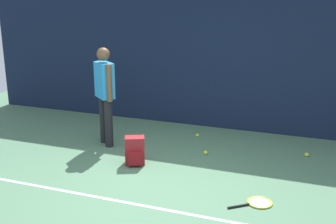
{
  "coord_description": "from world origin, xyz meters",
  "views": [
    {
      "loc": [
        1.94,
        -4.81,
        2.6
      ],
      "look_at": [
        0.0,
        0.4,
        1.0
      ],
      "focal_mm": 45.06,
      "sensor_mm": 36.0,
      "label": 1
    }
  ],
  "objects_px": {
    "tennis_ball_near_player": "(197,135)",
    "tennis_ball_far_left": "(307,155)",
    "tennis_player": "(105,91)",
    "backpack": "(135,151)",
    "tennis_racket": "(258,203)",
    "tennis_ball_mid_court": "(206,153)"
  },
  "relations": [
    {
      "from": "tennis_player",
      "to": "backpack",
      "type": "height_order",
      "value": "tennis_player"
    },
    {
      "from": "backpack",
      "to": "tennis_ball_near_player",
      "type": "xyz_separation_m",
      "value": [
        0.55,
        1.55,
        -0.18
      ]
    },
    {
      "from": "tennis_racket",
      "to": "tennis_ball_far_left",
      "type": "distance_m",
      "value": 1.94
    },
    {
      "from": "tennis_racket",
      "to": "tennis_ball_near_player",
      "type": "xyz_separation_m",
      "value": [
        -1.45,
        2.17,
        0.02
      ]
    },
    {
      "from": "tennis_racket",
      "to": "tennis_ball_mid_court",
      "type": "bearing_deg",
      "value": 88.5
    },
    {
      "from": "tennis_racket",
      "to": "tennis_ball_near_player",
      "type": "relative_size",
      "value": 8.9
    },
    {
      "from": "backpack",
      "to": "tennis_ball_mid_court",
      "type": "distance_m",
      "value": 1.22
    },
    {
      "from": "tennis_ball_near_player",
      "to": "tennis_ball_far_left",
      "type": "distance_m",
      "value": 1.97
    },
    {
      "from": "tennis_ball_near_player",
      "to": "tennis_ball_far_left",
      "type": "height_order",
      "value": "same"
    },
    {
      "from": "backpack",
      "to": "tennis_ball_near_player",
      "type": "distance_m",
      "value": 1.65
    },
    {
      "from": "backpack",
      "to": "tennis_ball_far_left",
      "type": "distance_m",
      "value": 2.8
    },
    {
      "from": "backpack",
      "to": "tennis_ball_mid_court",
      "type": "relative_size",
      "value": 6.67
    },
    {
      "from": "tennis_racket",
      "to": "tennis_ball_near_player",
      "type": "bearing_deg",
      "value": 84.55
    },
    {
      "from": "tennis_ball_near_player",
      "to": "tennis_ball_mid_court",
      "type": "relative_size",
      "value": 1.0
    },
    {
      "from": "tennis_ball_far_left",
      "to": "tennis_player",
      "type": "bearing_deg",
      "value": -169.47
    },
    {
      "from": "tennis_racket",
      "to": "tennis_ball_mid_court",
      "type": "distance_m",
      "value": 1.75
    },
    {
      "from": "tennis_ball_mid_court",
      "to": "tennis_ball_far_left",
      "type": "distance_m",
      "value": 1.64
    },
    {
      "from": "tennis_ball_mid_court",
      "to": "tennis_ball_far_left",
      "type": "relative_size",
      "value": 1.0
    },
    {
      "from": "tennis_ball_near_player",
      "to": "tennis_ball_far_left",
      "type": "xyz_separation_m",
      "value": [
        1.95,
        -0.3,
        0.0
      ]
    },
    {
      "from": "tennis_ball_near_player",
      "to": "tennis_ball_mid_court",
      "type": "bearing_deg",
      "value": -64.31
    },
    {
      "from": "tennis_player",
      "to": "backpack",
      "type": "xyz_separation_m",
      "value": [
        0.83,
        -0.63,
        -0.76
      ]
    },
    {
      "from": "tennis_ball_mid_court",
      "to": "tennis_player",
      "type": "bearing_deg",
      "value": -175.59
    }
  ]
}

